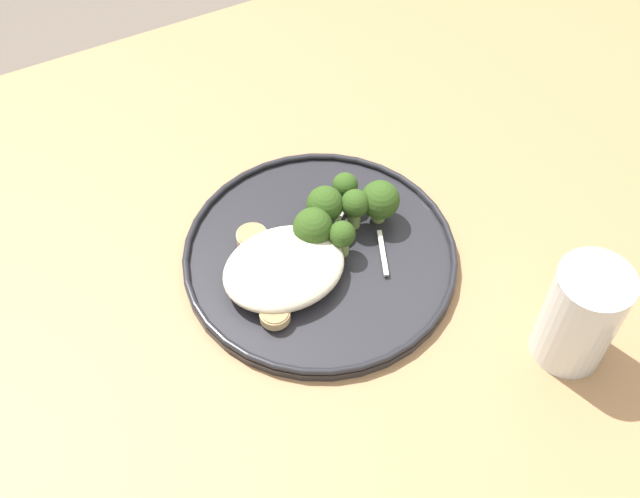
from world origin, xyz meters
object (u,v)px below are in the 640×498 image
Objects in this scene: seared_scallop_on_noodles at (284,288)px; broccoli_floret_center_pile at (345,187)px; broccoli_floret_right_tilted at (380,201)px; water_glass at (579,320)px; broccoli_floret_small_sprig at (313,228)px; broccoli_floret_split_head at (325,205)px; dinner_plate at (320,256)px; seared_scallop_tiny_bay at (275,315)px; seared_scallop_center_golden at (252,239)px; seared_scallop_left_edge at (251,255)px; broccoli_floret_rear_charred at (355,205)px; broccoli_floret_near_rim at (342,236)px.

broccoli_floret_center_pile reaches higher than seared_scallop_on_noodles.
broccoli_floret_right_tilted reaches higher than broccoli_floret_center_pile.
broccoli_floret_small_sprig is at bearing -52.67° from water_glass.
broccoli_floret_center_pile is 0.83× the size of broccoli_floret_split_head.
dinner_plate is 10.34× the size of seared_scallop_on_noodles.
seared_scallop_center_golden is at bearing -100.84° from seared_scallop_tiny_bay.
broccoli_floret_split_head is at bearing -18.02° from broccoli_floret_right_tilted.
water_glass reaches higher than seared_scallop_tiny_bay.
broccoli_floret_right_tilted is at bearing 123.14° from broccoli_floret_center_pile.
broccoli_floret_small_sprig reaches higher than seared_scallop_left_edge.
seared_scallop_on_noodles is 0.07m from broccoli_floret_small_sprig.
seared_scallop_on_noodles and seared_scallop_tiny_bay have the same top height.
broccoli_floret_rear_charred is 0.04m from broccoli_floret_near_rim.
broccoli_floret_split_head is 0.06m from broccoli_floret_right_tilted.
broccoli_floret_small_sprig is (-0.06, 0.03, 0.02)m from seared_scallop_center_golden.
dinner_plate is 0.08m from broccoli_floret_center_pile.
broccoli_floret_center_pile is at bearing -56.86° from broccoli_floret_right_tilted.
broccoli_floret_split_head is at bearing -59.04° from water_glass.
broccoli_floret_near_rim is at bearing -165.50° from seared_scallop_on_noodles.
broccoli_floret_center_pile is at bearing -144.93° from seared_scallop_on_noodles.
seared_scallop_left_edge is (0.01, -0.05, 0.00)m from seared_scallop_on_noodles.
water_glass is at bearing 132.10° from seared_scallop_center_golden.
broccoli_floret_center_pile is at bearing -147.48° from broccoli_floret_small_sprig.
broccoli_floret_rear_charred is at bearing 177.17° from seared_scallop_left_edge.
dinner_plate is at bearing 159.70° from seared_scallop_left_edge.
seared_scallop_tiny_bay is (0.02, 0.10, -0.00)m from seared_scallop_center_golden.
seared_scallop_left_edge is 0.47× the size of broccoli_floret_split_head.
dinner_plate is 0.09m from seared_scallop_tiny_bay.
broccoli_floret_center_pile is at bearing -142.28° from seared_scallop_tiny_bay.
broccoli_floret_rear_charred is 0.03m from broccoli_floret_right_tilted.
dinner_plate is 5.55× the size of broccoli_floret_small_sprig.
seared_scallop_on_noodles is 0.29m from water_glass.
seared_scallop_tiny_bay is 0.15m from broccoli_floret_rear_charred.
dinner_plate is at bearing 41.86° from broccoli_floret_center_pile.
seared_scallop_left_edge is at bearing -20.13° from broccoli_floret_near_rim.
broccoli_floret_right_tilted is (-0.15, 0.01, 0.02)m from seared_scallop_left_edge.
broccoli_floret_split_head is at bearing -174.80° from seared_scallop_left_edge.
broccoli_floret_near_rim is 0.39× the size of water_glass.
seared_scallop_left_edge is at bearing -96.47° from seared_scallop_tiny_bay.
seared_scallop_center_golden is 0.73× the size of broccoli_floret_center_pile.
broccoli_floret_small_sprig is at bearing -142.38° from seared_scallop_on_noodles.
broccoli_floret_center_pile is 0.04m from broccoli_floret_split_head.
broccoli_floret_right_tilted reaches higher than dinner_plate.
seared_scallop_left_edge is 0.49× the size of broccoli_floret_right_tilted.
broccoli_floret_rear_charred is 0.05m from broccoli_floret_small_sprig.
dinner_plate is 2.47× the size of water_glass.
broccoli_floret_rear_charred is 0.03m from broccoli_floret_split_head.
seared_scallop_tiny_bay is at bearing 79.16° from seared_scallop_center_golden.
broccoli_floret_right_tilted is at bearing -156.65° from seared_scallop_tiny_bay.
seared_scallop_tiny_bay is at bearing 29.23° from broccoli_floret_rear_charred.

